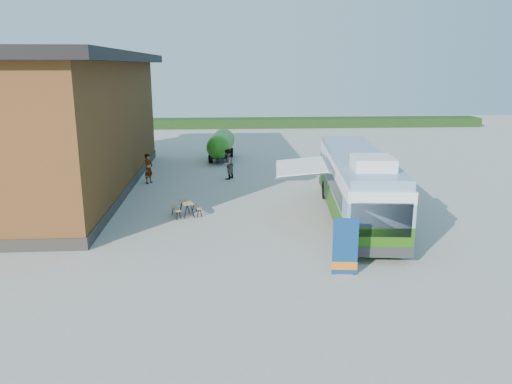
{
  "coord_description": "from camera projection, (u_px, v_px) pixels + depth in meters",
  "views": [
    {
      "loc": [
        -1.27,
        -18.19,
        6.84
      ],
      "look_at": [
        0.14,
        3.05,
        1.4
      ],
      "focal_mm": 35.0,
      "sensor_mm": 36.0,
      "label": 1
    }
  ],
  "objects": [
    {
      "name": "awning",
      "position": [
        306.0,
        163.0,
        22.41
      ],
      "size": [
        2.72,
        3.96,
        0.49
      ],
      "rotation": [
        0.0,
        0.0,
        -0.11
      ],
      "color": "white",
      "rests_on": "ground"
    },
    {
      "name": "ground",
      "position": [
        258.0,
        246.0,
        19.35
      ],
      "size": [
        100.0,
        100.0,
        0.0
      ],
      "primitive_type": "plane",
      "color": "#BCB7AD",
      "rests_on": "ground"
    },
    {
      "name": "hedge",
      "position": [
        305.0,
        122.0,
        56.48
      ],
      "size": [
        40.0,
        3.0,
        1.0
      ],
      "primitive_type": "cube",
      "color": "#264419",
      "rests_on": "ground"
    },
    {
      "name": "bus",
      "position": [
        357.0,
        183.0,
        22.54
      ],
      "size": [
        3.63,
        11.55,
        3.49
      ],
      "rotation": [
        0.0,
        0.0,
        -0.11
      ],
      "color": "#2B6D12",
      "rests_on": "ground"
    },
    {
      "name": "person_b",
      "position": [
        227.0,
        164.0,
        30.55
      ],
      "size": [
        1.06,
        1.13,
        1.87
      ],
      "primitive_type": "imported",
      "rotation": [
        0.0,
        0.0,
        -2.07
      ],
      "color": "#999999",
      "rests_on": "ground"
    },
    {
      "name": "barn",
      "position": [
        55.0,
        126.0,
        27.46
      ],
      "size": [
        9.6,
        21.2,
        7.5
      ],
      "color": "brown",
      "rests_on": "ground"
    },
    {
      "name": "person_a",
      "position": [
        149.0,
        169.0,
        29.5
      ],
      "size": [
        0.69,
        0.76,
        1.75
      ],
      "primitive_type": "imported",
      "rotation": [
        0.0,
        0.0,
        1.04
      ],
      "color": "#999999",
      "rests_on": "ground"
    },
    {
      "name": "slurry_tanker",
      "position": [
        221.0,
        144.0,
        36.69
      ],
      "size": [
        2.07,
        5.59,
        2.07
      ],
      "rotation": [
        0.0,
        0.0,
        -0.11
      ],
      "color": "#287715",
      "rests_on": "ground"
    },
    {
      "name": "banner",
      "position": [
        345.0,
        252.0,
        16.55
      ],
      "size": [
        0.86,
        0.24,
        1.98
      ],
      "rotation": [
        0.0,
        0.0,
        -0.11
      ],
      "color": "navy",
      "rests_on": "ground"
    },
    {
      "name": "picnic_table",
      "position": [
        186.0,
        205.0,
        23.14
      ],
      "size": [
        1.48,
        1.39,
        0.69
      ],
      "rotation": [
        0.0,
        0.0,
        0.31
      ],
      "color": "tan",
      "rests_on": "ground"
    }
  ]
}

